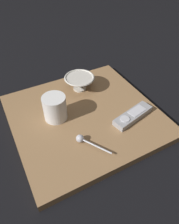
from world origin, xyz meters
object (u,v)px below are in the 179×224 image
object	(u,v)px
teaspoon	(82,140)
tv_remote_near	(133,115)
cereal_bowl	(80,82)
coffee_mug	(55,108)

from	to	relation	value
teaspoon	tv_remote_near	distance (m)	0.23
teaspoon	tv_remote_near	size ratio (longest dim) A/B	0.67
cereal_bowl	tv_remote_near	bearing A→B (deg)	110.59
coffee_mug	tv_remote_near	bearing A→B (deg)	151.39
coffee_mug	tv_remote_near	xyz separation A→B (m)	(-0.27, 0.14, -0.04)
teaspoon	tv_remote_near	bearing A→B (deg)	-175.91
coffee_mug	tv_remote_near	distance (m)	0.30
teaspoon	tv_remote_near	xyz separation A→B (m)	(-0.23, -0.02, -0.00)
cereal_bowl	coffee_mug	distance (m)	0.21
cereal_bowl	coffee_mug	bearing A→B (deg)	36.97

